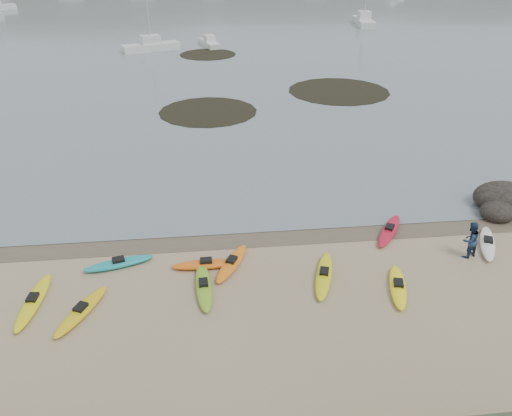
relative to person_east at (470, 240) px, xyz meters
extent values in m
plane|color=tan|center=(-9.97, 3.25, -0.94)|extent=(600.00, 600.00, 0.00)
plane|color=brown|center=(-9.97, 2.95, -0.94)|extent=(60.00, 60.00, 0.00)
ellipsoid|color=white|center=(1.46, 0.73, -0.77)|extent=(2.10, 3.36, 0.34)
ellipsoid|color=orange|center=(-12.63, 0.45, -0.77)|extent=(3.29, 0.78, 0.34)
ellipsoid|color=yellow|center=(-17.83, -2.32, -0.77)|extent=(2.10, 3.42, 0.34)
ellipsoid|color=yellow|center=(-7.32, -0.98, -0.77)|extent=(1.82, 3.81, 0.34)
ellipsoid|color=#FFF215|center=(-4.27, -2.18, -0.77)|extent=(1.53, 3.28, 0.34)
ellipsoid|color=#7AB624|center=(-12.78, -1.22, -0.77)|extent=(0.88, 3.61, 0.34)
ellipsoid|color=yellow|center=(-19.96, -1.46, -0.77)|extent=(1.02, 3.95, 0.34)
ellipsoid|color=red|center=(-3.04, 2.45, -0.77)|extent=(2.56, 3.38, 0.34)
ellipsoid|color=teal|center=(-16.73, 0.97, -0.77)|extent=(3.36, 1.56, 0.34)
ellipsoid|color=orange|center=(-11.43, 0.40, -0.77)|extent=(2.11, 3.28, 0.34)
imported|color=navy|center=(0.00, 0.00, 0.00)|extent=(1.11, 0.99, 1.88)
ellipsoid|color=black|center=(4.44, 4.69, -0.69)|extent=(3.40, 2.65, 1.70)
ellipsoid|color=black|center=(3.44, 3.39, -0.77)|extent=(1.89, 1.70, 1.13)
cylinder|color=black|center=(-11.98, 23.86, -0.91)|extent=(8.64, 8.64, 0.04)
cylinder|color=black|center=(1.14, 29.00, -0.91)|extent=(10.03, 10.03, 0.04)
cylinder|color=black|center=(-11.41, 47.57, -0.91)|extent=(7.29, 7.29, 0.04)
cube|color=silver|center=(-18.88, 50.82, -0.41)|extent=(7.90, 4.82, 1.07)
cube|color=silver|center=(-11.02, 53.03, -0.54)|extent=(3.09, 5.98, 0.81)
cube|color=silver|center=(15.65, 68.43, -0.33)|extent=(3.39, 8.94, 1.22)
ellipsoid|color=#384235|center=(-54.97, 198.25, -18.94)|extent=(220.00, 120.00, 80.00)
ellipsoid|color=#384235|center=(25.03, 193.25, -16.24)|extent=(200.00, 110.00, 68.00)
ellipsoid|color=#384235|center=(110.03, 203.25, -18.04)|extent=(230.00, 130.00, 76.00)
camera|label=1|loc=(-12.40, -18.93, 12.87)|focal=35.00mm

